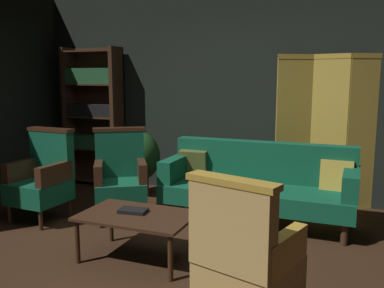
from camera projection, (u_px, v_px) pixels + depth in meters
name	position (u px, v px, depth m)	size (l,w,h in m)	color
ground_plane	(158.00, 264.00, 3.71)	(10.00, 10.00, 0.00)	#331E11
back_wall	(237.00, 93.00, 5.73)	(7.20, 0.10, 2.80)	black
folding_screen	(329.00, 129.00, 5.22)	(1.27, 0.34, 1.90)	#B29338
bookshelf	(94.00, 113.00, 6.33)	(0.90, 0.32, 2.05)	#382114
velvet_couch	(258.00, 182.00, 4.77)	(2.12, 0.78, 0.88)	#382114
coffee_table	(137.00, 219.00, 3.75)	(1.00, 0.64, 0.42)	#382114
armchair_gilt_accent	(245.00, 257.00, 2.70)	(0.72, 0.71, 1.04)	#B78E33
armchair_wing_left	(121.00, 177.00, 4.84)	(0.80, 0.80, 1.04)	#382114
armchair_wing_right	(43.00, 177.00, 4.81)	(0.61, 0.60, 1.04)	#382114
potted_plant	(138.00, 159.00, 5.77)	(0.60, 0.60, 0.89)	brown
book_black_cloth	(133.00, 211.00, 3.79)	(0.25, 0.15, 0.03)	black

